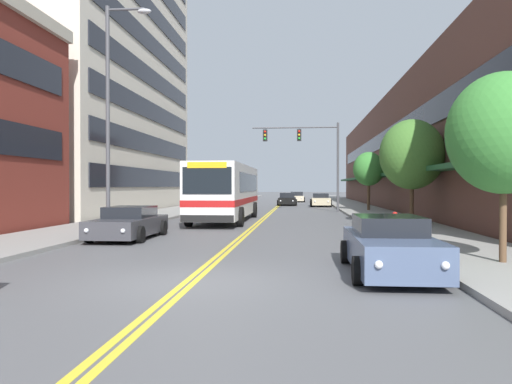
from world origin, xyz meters
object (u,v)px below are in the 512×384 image
car_dark_grey_parked_left_near (129,223)px  city_bus (227,190)px  traffic_signal_mast (309,148)px  street_tree_right_far (369,169)px  car_black_moving_lead (287,199)px  street_tree_right_near (503,133)px  car_navy_parked_left_mid (221,202)px  fire_hydrant (395,223)px  car_beige_parked_right_mid (321,200)px  street_tree_right_mid (412,155)px  car_champagne_moving_second (297,197)px  street_lamp_left_near (113,104)px  car_slate_blue_parked_right_foreground (389,246)px

car_dark_grey_parked_left_near → city_bus: bearing=77.1°
traffic_signal_mast → street_tree_right_far: 4.98m
car_black_moving_lead → street_tree_right_near: bearing=-80.8°
car_navy_parked_left_mid → fire_hydrant: 24.47m
car_dark_grey_parked_left_near → street_tree_right_near: bearing=-26.7°
city_bus → fire_hydrant: bearing=-49.3°
traffic_signal_mast → street_tree_right_near: (4.40, -26.56, -1.65)m
car_beige_parked_right_mid → street_tree_right_mid: street_tree_right_mid is taller
car_dark_grey_parked_left_near → car_navy_parked_left_mid: bearing=90.3°
traffic_signal_mast → car_black_moving_lead: bearing=98.9°
car_beige_parked_right_mid → street_tree_right_near: (3.09, -37.11, 2.72)m
city_bus → car_beige_parked_right_mid: 22.08m
street_tree_right_far → traffic_signal_mast: bearing=-174.5°
street_tree_right_mid → fire_hydrant: street_tree_right_mid is taller
car_champagne_moving_second → street_tree_right_mid: bearing=-80.5°
city_bus → street_tree_right_mid: size_ratio=2.26×
traffic_signal_mast → street_lamp_left_near: size_ratio=0.76×
car_slate_blue_parked_right_foreground → street_tree_right_far: bearing=83.4°
car_beige_parked_right_mid → street_tree_right_near: size_ratio=1.00×
city_bus → car_dark_grey_parked_left_near: 10.43m
city_bus → street_lamp_left_near: street_lamp_left_near is taller
car_champagne_moving_second → fire_hydrant: 44.83m
car_black_moving_lead → street_tree_right_mid: (7.19, -26.18, 3.07)m
car_dark_grey_parked_left_near → car_champagne_moving_second: car_champagne_moving_second is taller
car_beige_parked_right_mid → street_tree_right_far: (3.37, -10.09, 2.75)m
city_bus → car_beige_parked_right_mid: size_ratio=2.58×
city_bus → street_tree_right_far: size_ratio=2.65×
street_tree_right_mid → street_tree_right_far: 13.35m
city_bus → car_champagne_moving_second: (3.76, 35.41, -1.22)m
car_champagne_moving_second → street_tree_right_mid: size_ratio=0.87×
car_champagne_moving_second → street_tree_right_far: (5.86, -24.37, 2.78)m
city_bus → car_navy_parked_left_mid: (-2.43, 12.94, -1.16)m
car_slate_blue_parked_right_foreground → car_champagne_moving_second: bearing=92.9°
street_tree_right_far → fire_hydrant: bearing=-94.7°
street_tree_right_far → car_slate_blue_parked_right_foreground: bearing=-96.6°
car_navy_parked_left_mid → traffic_signal_mast: size_ratio=0.61×
city_bus → car_slate_blue_parked_right_foreground: bearing=-69.4°
fire_hydrant → street_tree_right_near: bearing=-78.3°
street_tree_right_mid → street_tree_right_far: (-0.44, 13.34, -0.31)m
street_tree_right_near → car_slate_blue_parked_right_foreground: bearing=-161.0°
car_slate_blue_parked_right_foreground → car_black_moving_lead: 41.02m
car_champagne_moving_second → street_lamp_left_near: (-6.86, -45.08, 4.70)m
traffic_signal_mast → street_tree_right_mid: size_ratio=1.31×
city_bus → street_tree_right_mid: (10.06, -2.30, 1.86)m
street_tree_right_far → fire_hydrant: street_tree_right_far is taller
car_slate_blue_parked_right_foreground → car_dark_grey_parked_left_near: bearing=141.6°
city_bus → street_tree_right_near: (9.34, -15.97, 1.53)m
car_beige_parked_right_mid → car_champagne_moving_second: 14.49m
car_black_moving_lead → fire_hydrant: 33.49m
car_navy_parked_left_mid → street_tree_right_mid: size_ratio=0.80×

